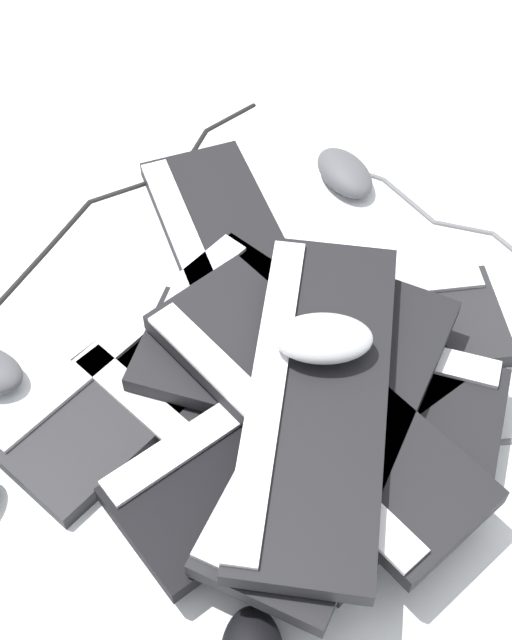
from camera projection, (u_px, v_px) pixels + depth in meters
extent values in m
plane|color=silver|center=(272.00, 368.00, 1.13)|extent=(3.20, 3.20, 0.00)
cube|color=black|center=(239.00, 433.00, 1.06)|extent=(0.45, 0.38, 0.02)
cube|color=silver|center=(205.00, 457.00, 1.02)|extent=(0.36, 0.27, 0.01)
cube|color=#232326|center=(334.00, 332.00, 1.15)|extent=(0.17, 0.45, 0.02)
cube|color=#B2B5BA|center=(326.00, 292.00, 1.17)|extent=(0.06, 0.42, 0.01)
cube|color=black|center=(235.00, 261.00, 1.22)|extent=(0.46, 0.22, 0.02)
cube|color=silver|center=(196.00, 264.00, 1.20)|extent=(0.42, 0.10, 0.01)
cube|color=#232326|center=(158.00, 365.00, 1.11)|extent=(0.39, 0.44, 0.02)
cube|color=silver|center=(125.00, 334.00, 1.13)|extent=(0.29, 0.35, 0.01)
cube|color=black|center=(290.00, 434.00, 1.02)|extent=(0.33, 0.46, 0.02)
cube|color=silver|center=(260.00, 394.00, 1.04)|extent=(0.22, 0.39, 0.01)
cube|color=black|center=(317.00, 380.00, 1.07)|extent=(0.34, 0.46, 0.02)
cube|color=silver|center=(329.00, 337.00, 1.09)|extent=(0.23, 0.39, 0.01)
cube|color=black|center=(313.00, 404.00, 1.01)|extent=(0.46, 0.35, 0.02)
cube|color=silver|center=(276.00, 425.00, 0.98)|extent=(0.38, 0.24, 0.01)
cube|color=black|center=(337.00, 426.00, 0.99)|extent=(0.44, 0.38, 0.02)
cube|color=#B2B5BA|center=(291.00, 401.00, 1.00)|extent=(0.36, 0.28, 0.01)
cube|color=black|center=(318.00, 398.00, 0.98)|extent=(0.46, 0.28, 0.02)
cube|color=silver|center=(268.00, 384.00, 0.97)|extent=(0.41, 0.17, 0.01)
ellipsoid|color=#B7B7BC|center=(323.00, 338.00, 0.98)|extent=(0.09, 0.12, 0.04)
ellipsoid|color=#4C4C51|center=(345.00, 173.00, 1.32)|extent=(0.13, 0.10, 0.04)
cylinder|color=#59595B|center=(459.00, 479.00, 1.03)|extent=(0.09, 0.08, 0.01)
cylinder|color=#59595B|center=(499.00, 441.00, 1.06)|extent=(0.01, 0.05, 0.01)
cylinder|color=#59595B|center=(464.00, 226.00, 1.27)|extent=(0.04, 0.08, 0.01)
cylinder|color=#59595B|center=(409.00, 199.00, 1.30)|extent=(0.10, 0.05, 0.01)
cylinder|color=#59595B|center=(357.00, 169.00, 1.34)|extent=(0.06, 0.07, 0.01)
sphere|color=#59595B|center=(439.00, 517.00, 1.00)|extent=(0.01, 0.01, 0.01)
sphere|color=#59595B|center=(478.00, 443.00, 1.06)|extent=(0.01, 0.01, 0.01)
sphere|color=#59595B|center=(494.00, 232.00, 1.26)|extent=(0.01, 0.01, 0.01)
sphere|color=#59595B|center=(434.00, 221.00, 1.28)|extent=(0.01, 0.01, 0.01)
sphere|color=#59595B|center=(384.00, 178.00, 1.33)|extent=(0.01, 0.01, 0.01)
sphere|color=#59595B|center=(332.00, 161.00, 1.35)|extent=(0.01, 0.01, 0.01)
cylinder|color=black|center=(13.00, 441.00, 1.06)|extent=(0.06, 0.07, 0.01)
cylinder|color=black|center=(20.00, 277.00, 1.21)|extent=(0.09, 0.07, 0.01)
cylinder|color=black|center=(67.00, 225.00, 1.27)|extent=(0.09, 0.08, 0.01)
cylinder|color=black|center=(123.00, 189.00, 1.32)|extent=(0.04, 0.10, 0.01)
cylinder|color=black|center=(173.00, 167.00, 1.34)|extent=(0.04, 0.06, 0.01)
cylinder|color=black|center=(198.00, 143.00, 1.38)|extent=(0.06, 0.04, 0.01)
cylinder|color=black|center=(230.00, 116.00, 1.41)|extent=(0.05, 0.09, 0.01)
sphere|color=black|center=(40.00, 455.00, 1.05)|extent=(0.01, 0.01, 0.01)
sphere|color=black|center=(44.00, 251.00, 1.24)|extent=(0.01, 0.01, 0.01)
sphere|color=black|center=(89.00, 200.00, 1.30)|extent=(0.01, 0.01, 0.01)
sphere|color=black|center=(157.00, 178.00, 1.33)|extent=(0.01, 0.01, 0.01)
sphere|color=black|center=(189.00, 157.00, 1.36)|extent=(0.01, 0.01, 0.01)
sphere|color=black|center=(206.00, 129.00, 1.40)|extent=(0.01, 0.01, 0.01)
sphere|color=black|center=(253.00, 104.00, 1.43)|extent=(0.01, 0.01, 0.01)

